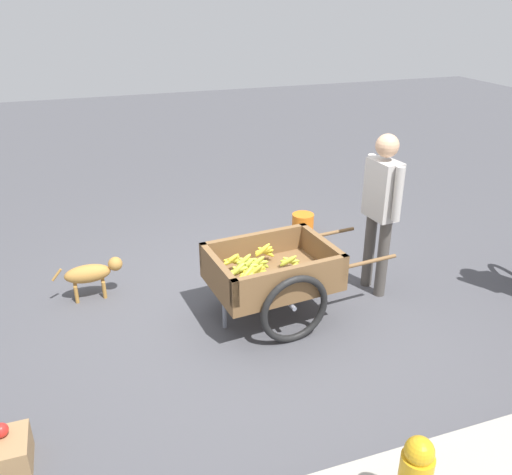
# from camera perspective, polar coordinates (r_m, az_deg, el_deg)

# --- Properties ---
(ground_plane) EXTENTS (24.00, 24.00, 0.00)m
(ground_plane) POSITION_cam_1_polar(r_m,az_deg,el_deg) (5.22, -1.07, -7.11)
(ground_plane) COLOR #47474C
(fruit_cart) EXTENTS (1.72, 1.00, 0.70)m
(fruit_cart) POSITION_cam_1_polar(r_m,az_deg,el_deg) (4.82, 1.66, -4.00)
(fruit_cart) COLOR brown
(fruit_cart) RESTS_ON ground
(vendor_person) EXTENTS (0.23, 0.54, 1.61)m
(vendor_person) POSITION_cam_1_polar(r_m,az_deg,el_deg) (5.17, 13.33, 3.82)
(vendor_person) COLOR #4C4742
(vendor_person) RESTS_ON ground
(dog) EXTENTS (0.67, 0.19, 0.40)m
(dog) POSITION_cam_1_polar(r_m,az_deg,el_deg) (5.43, -17.22, -3.67)
(dog) COLOR #AD7A38
(dog) RESTS_ON ground
(plastic_bucket) EXTENTS (0.27, 0.27, 0.27)m
(plastic_bucket) POSITION_cam_1_polar(r_m,az_deg,el_deg) (6.62, 5.05, 1.41)
(plastic_bucket) COLOR orange
(plastic_bucket) RESTS_ON ground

